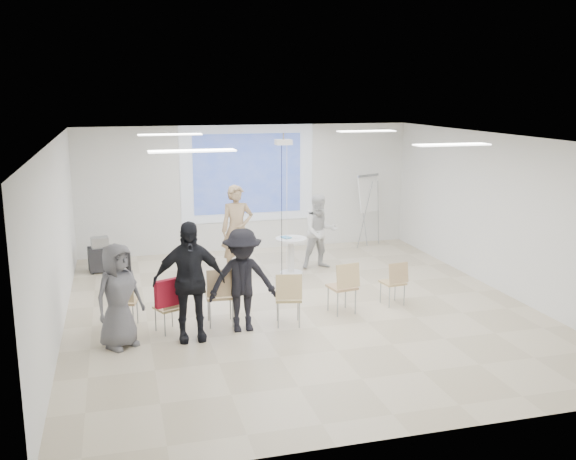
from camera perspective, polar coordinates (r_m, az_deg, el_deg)
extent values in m
cube|color=beige|center=(11.53, 1.05, -7.15)|extent=(8.00, 9.00, 0.10)
cube|color=white|center=(10.90, 1.11, 8.41)|extent=(8.00, 9.00, 0.10)
cube|color=silver|center=(15.47, -3.64, 3.76)|extent=(8.00, 0.10, 3.00)
cube|color=silver|center=(10.74, -20.16, -0.78)|extent=(0.10, 9.00, 3.00)
cube|color=silver|center=(12.83, 18.73, 1.36)|extent=(0.10, 9.00, 3.00)
cube|color=silver|center=(15.36, -3.61, 5.02)|extent=(3.20, 0.01, 2.30)
cube|color=#3551B6|center=(15.34, -3.60, 5.01)|extent=(2.60, 0.01, 1.90)
cylinder|color=white|center=(13.52, 0.28, -3.86)|extent=(0.62, 0.62, 0.05)
cylinder|color=silver|center=(13.42, 0.29, -2.40)|extent=(0.17, 0.17, 0.71)
cylinder|color=silver|center=(13.33, 0.29, -0.82)|extent=(0.84, 0.84, 0.04)
cube|color=silver|center=(13.33, 0.56, -0.70)|extent=(0.27, 0.25, 0.01)
cube|color=teal|center=(13.33, -0.18, -0.65)|extent=(0.22, 0.26, 0.02)
imported|color=tan|center=(13.41, -4.55, 0.54)|extent=(0.78, 0.54, 2.13)
imported|color=silver|center=(13.83, 2.87, 0.20)|extent=(0.87, 0.70, 1.79)
cube|color=white|center=(13.62, -4.03, 2.19)|extent=(0.04, 0.13, 0.04)
cube|color=white|center=(13.94, 1.86, 1.62)|extent=(0.04, 0.12, 0.04)
cube|color=tan|center=(10.79, -14.36, -6.14)|extent=(0.50, 0.50, 0.04)
cube|color=tan|center=(10.53, -14.66, -5.19)|extent=(0.43, 0.18, 0.40)
cylinder|color=gray|center=(10.75, -15.37, -7.56)|extent=(0.03, 0.03, 0.44)
cylinder|color=#94969C|center=(10.67, -13.59, -7.60)|extent=(0.03, 0.03, 0.44)
cylinder|color=gray|center=(11.06, -14.98, -6.97)|extent=(0.03, 0.03, 0.44)
cylinder|color=gray|center=(10.98, -13.25, -7.01)|extent=(0.03, 0.03, 0.44)
cube|color=tan|center=(10.47, -10.61, -6.82)|extent=(0.49, 0.49, 0.04)
cube|color=tan|center=(10.25, -10.17, -5.92)|extent=(0.37, 0.22, 0.35)
cylinder|color=gray|center=(10.34, -10.89, -8.26)|extent=(0.03, 0.03, 0.39)
cylinder|color=#95999E|center=(10.48, -9.44, -7.93)|extent=(0.03, 0.03, 0.39)
cylinder|color=gray|center=(10.59, -11.69, -7.80)|extent=(0.03, 0.03, 0.39)
cylinder|color=gray|center=(10.73, -10.26, -7.48)|extent=(0.03, 0.03, 0.39)
cube|color=tan|center=(10.65, -6.06, -5.80)|extent=(0.49, 0.49, 0.04)
cube|color=tan|center=(10.36, -5.97, -4.72)|extent=(0.47, 0.12, 0.44)
cylinder|color=#92949A|center=(10.54, -6.95, -7.46)|extent=(0.03, 0.03, 0.48)
cylinder|color=#93969B|center=(10.57, -4.91, -7.35)|extent=(0.03, 0.03, 0.48)
cylinder|color=gray|center=(10.89, -7.10, -6.81)|extent=(0.03, 0.03, 0.48)
cylinder|color=gray|center=(10.92, -5.14, -6.70)|extent=(0.03, 0.03, 0.48)
cube|color=tan|center=(10.58, 0.02, -6.07)|extent=(0.50, 0.50, 0.04)
cube|color=tan|center=(10.30, 0.08, -5.09)|extent=(0.43, 0.17, 0.41)
cylinder|color=#93969B|center=(10.48, -0.88, -7.59)|extent=(0.03, 0.03, 0.45)
cylinder|color=#94989C|center=(10.50, 1.02, -7.56)|extent=(0.03, 0.03, 0.45)
cylinder|color=gray|center=(10.81, -0.95, -6.97)|extent=(0.03, 0.03, 0.45)
cylinder|color=#92949A|center=(10.82, 0.88, -6.94)|extent=(0.03, 0.03, 0.45)
cube|color=tan|center=(11.17, 4.81, -5.07)|extent=(0.49, 0.49, 0.04)
cube|color=tan|center=(10.93, 5.36, -4.07)|extent=(0.44, 0.15, 0.41)
cylinder|color=gray|center=(11.02, 4.43, -6.60)|extent=(0.03, 0.03, 0.45)
cylinder|color=gray|center=(11.18, 6.01, -6.35)|extent=(0.03, 0.03, 0.45)
cylinder|color=gray|center=(11.31, 3.58, -6.09)|extent=(0.03, 0.03, 0.45)
cylinder|color=#92949A|center=(11.47, 5.14, -5.85)|extent=(0.03, 0.03, 0.45)
cube|color=tan|center=(11.72, 9.29, -4.63)|extent=(0.43, 0.43, 0.04)
cube|color=tan|center=(11.51, 9.80, -3.79)|extent=(0.39, 0.13, 0.36)
cylinder|color=#93969B|center=(11.58, 9.00, -5.91)|extent=(0.02, 0.02, 0.40)
cylinder|color=gray|center=(11.74, 10.29, -5.71)|extent=(0.02, 0.02, 0.40)
cylinder|color=gray|center=(11.83, 8.22, -5.49)|extent=(0.02, 0.02, 0.40)
cylinder|color=gray|center=(11.99, 9.49, -5.30)|extent=(0.02, 0.02, 0.40)
cube|color=#A81428|center=(10.16, -10.58, -5.50)|extent=(0.45, 0.28, 0.43)
imported|color=black|center=(10.66, -6.08, -5.58)|extent=(0.38, 0.29, 0.03)
imported|color=black|center=(9.90, -8.81, -3.75)|extent=(1.25, 0.75, 2.15)
imported|color=black|center=(10.21, -4.07, -3.88)|extent=(1.24, 0.69, 1.90)
imported|color=slate|center=(9.88, -14.87, -5.14)|extent=(1.05, 0.97, 1.79)
cylinder|color=gray|center=(15.63, 6.85, 1.32)|extent=(0.36, 0.08, 1.64)
cylinder|color=#93959B|center=(15.96, 8.03, 1.51)|extent=(0.23, 0.30, 1.64)
cylinder|color=#94979C|center=(16.00, 6.68, 1.58)|extent=(0.17, 0.35, 1.64)
cube|color=white|center=(15.78, 7.21, 3.30)|extent=(0.67, 0.43, 0.92)
cube|color=gray|center=(15.75, 7.15, 4.82)|extent=(0.64, 0.31, 0.06)
cube|color=black|center=(14.24, -16.31, -2.47)|extent=(0.54, 0.46, 0.50)
cube|color=gray|center=(14.16, -16.40, -1.07)|extent=(0.38, 0.34, 0.22)
cylinder|color=black|center=(14.15, -16.99, -3.66)|extent=(0.07, 0.07, 0.06)
cylinder|color=black|center=(14.18, -15.38, -3.52)|extent=(0.07, 0.07, 0.06)
cylinder|color=black|center=(14.43, -17.10, -3.36)|extent=(0.07, 0.07, 0.06)
cylinder|color=black|center=(14.47, -15.53, -3.22)|extent=(0.07, 0.07, 0.06)
cube|color=white|center=(12.39, -0.40, 7.81)|extent=(0.30, 0.25, 0.10)
cylinder|color=gray|center=(12.38, -0.40, 8.32)|extent=(0.04, 0.04, 0.14)
cylinder|color=black|center=(12.49, -0.57, 1.20)|extent=(0.01, 0.01, 2.77)
cylinder|color=white|center=(12.49, -0.10, 1.21)|extent=(0.01, 0.01, 2.77)
cube|color=white|center=(12.51, -10.45, 8.35)|extent=(1.20, 0.30, 0.02)
cube|color=white|center=(13.45, 6.99, 8.72)|extent=(1.20, 0.30, 0.02)
cube|color=white|center=(9.04, -8.52, 6.97)|extent=(1.20, 0.30, 0.02)
cube|color=white|center=(10.30, 14.35, 7.36)|extent=(1.20, 0.30, 0.02)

